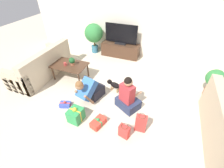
# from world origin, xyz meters

# --- Properties ---
(ground_plane) EXTENTS (16.00, 16.00, 0.00)m
(ground_plane) POSITION_xyz_m (0.00, 0.00, 0.00)
(ground_plane) COLOR beige
(wall_back) EXTENTS (8.40, 0.06, 2.60)m
(wall_back) POSITION_xyz_m (0.00, 2.63, 1.30)
(wall_back) COLOR silver
(wall_back) RESTS_ON ground_plane
(sofa_left) EXTENTS (0.85, 1.96, 0.86)m
(sofa_left) POSITION_xyz_m (-2.42, 0.28, 0.31)
(sofa_left) COLOR #C6B293
(sofa_left) RESTS_ON ground_plane
(coffee_table) EXTENTS (0.99, 0.64, 0.47)m
(coffee_table) POSITION_xyz_m (-1.52, 0.44, 0.42)
(coffee_table) COLOR #472D1E
(coffee_table) RESTS_ON ground_plane
(tv_console) EXTENTS (1.38, 0.46, 0.48)m
(tv_console) POSITION_xyz_m (-0.59, 2.33, 0.24)
(tv_console) COLOR #472D1E
(tv_console) RESTS_ON ground_plane
(tv) EXTENTS (1.15, 0.20, 0.70)m
(tv) POSITION_xyz_m (-0.59, 2.33, 0.79)
(tv) COLOR black
(tv) RESTS_ON tv_console
(potted_plant_corner_right) EXTENTS (0.44, 0.44, 0.77)m
(potted_plant_corner_right) POSITION_xyz_m (2.28, 1.04, 0.49)
(potted_plant_corner_right) COLOR #A36042
(potted_plant_corner_right) RESTS_ON ground_plane
(potted_plant_back_left) EXTENTS (0.68, 0.68, 1.09)m
(potted_plant_back_left) POSITION_xyz_m (-1.62, 2.28, 0.72)
(potted_plant_back_left) COLOR #336B84
(potted_plant_back_left) RESTS_ON ground_plane
(person_kneeling) EXTENTS (0.50, 0.83, 0.78)m
(person_kneeling) POSITION_xyz_m (-0.52, -0.24, 0.34)
(person_kneeling) COLOR #23232D
(person_kneeling) RESTS_ON ground_plane
(person_sitting) EXTENTS (0.65, 0.62, 0.90)m
(person_sitting) POSITION_xyz_m (0.41, -0.13, 0.32)
(person_sitting) COLOR #283351
(person_sitting) RESTS_ON ground_plane
(dog) EXTENTS (0.47, 0.21, 0.29)m
(dog) POSITION_xyz_m (-0.12, 0.35, 0.19)
(dog) COLOR black
(dog) RESTS_ON ground_plane
(gift_box_a) EXTENTS (0.29, 0.39, 0.20)m
(gift_box_a) POSITION_xyz_m (-0.03, -0.85, 0.07)
(gift_box_a) COLOR red
(gift_box_a) RESTS_ON ground_plane
(gift_box_b) EXTENTS (0.30, 0.34, 0.38)m
(gift_box_b) POSITION_xyz_m (-0.54, -0.90, 0.16)
(gift_box_b) COLOR #2D934C
(gift_box_b) RESTS_ON ground_plane
(gift_box_c) EXTENTS (0.29, 0.25, 0.16)m
(gift_box_c) POSITION_xyz_m (-1.02, -0.64, 0.05)
(gift_box_c) COLOR #3D51BC
(gift_box_c) RESTS_ON ground_plane
(gift_bag_a) EXTENTS (0.23, 0.15, 0.44)m
(gift_bag_a) POSITION_xyz_m (0.84, -0.65, 0.21)
(gift_bag_a) COLOR red
(gift_bag_a) RESTS_ON ground_plane
(gift_bag_b) EXTENTS (0.23, 0.17, 0.32)m
(gift_bag_b) POSITION_xyz_m (0.57, -0.92, 0.15)
(gift_bag_b) COLOR red
(gift_bag_b) RESTS_ON ground_plane
(mug) EXTENTS (0.12, 0.08, 0.09)m
(mug) POSITION_xyz_m (-1.60, 0.36, 0.51)
(mug) COLOR #B23D38
(mug) RESTS_ON coffee_table
(tabletop_plant) EXTENTS (0.17, 0.17, 0.22)m
(tabletop_plant) POSITION_xyz_m (-1.43, 0.46, 0.59)
(tabletop_plant) COLOR #A36042
(tabletop_plant) RESTS_ON coffee_table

